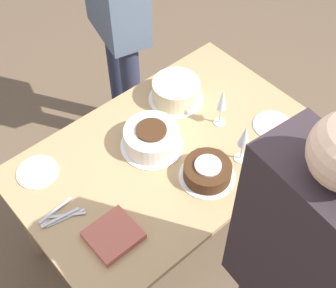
{
  "coord_description": "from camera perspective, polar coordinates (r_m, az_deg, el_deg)",
  "views": [
    {
      "loc": [
        -0.89,
        -1.02,
        2.43
      ],
      "look_at": [
        0.0,
        0.0,
        0.77
      ],
      "focal_mm": 50.0,
      "sensor_mm": 36.0,
      "label": 1
    }
  ],
  "objects": [
    {
      "name": "ground_plane",
      "position": [
        2.78,
        0.0,
        -10.14
      ],
      "size": [
        12.0,
        12.0,
        0.0
      ],
      "primitive_type": "plane",
      "color": "brown"
    },
    {
      "name": "dining_table",
      "position": [
        2.27,
        0.0,
        -2.59
      ],
      "size": [
        1.41,
        0.88,
        0.72
      ],
      "color": "tan",
      "rests_on": "ground_plane"
    },
    {
      "name": "cake_center_white",
      "position": [
        2.16,
        -2.01,
        0.72
      ],
      "size": [
        0.3,
        0.3,
        0.12
      ],
      "color": "white",
      "rests_on": "dining_table"
    },
    {
      "name": "cake_front_chocolate",
      "position": [
        2.06,
        4.83,
        -3.34
      ],
      "size": [
        0.25,
        0.25,
        0.09
      ],
      "color": "white",
      "rests_on": "dining_table"
    },
    {
      "name": "cake_back_decorated",
      "position": [
        2.36,
        0.99,
        6.46
      ],
      "size": [
        0.28,
        0.28,
        0.11
      ],
      "color": "white",
      "rests_on": "dining_table"
    },
    {
      "name": "wine_glass_near",
      "position": [
        2.19,
        6.6,
        5.23
      ],
      "size": [
        0.06,
        0.06,
        0.22
      ],
      "color": "silver",
      "rests_on": "dining_table"
    },
    {
      "name": "wine_glass_far",
      "position": [
        2.06,
        9.3,
        0.83
      ],
      "size": [
        0.06,
        0.06,
        0.22
      ],
      "color": "silver",
      "rests_on": "dining_table"
    },
    {
      "name": "dessert_plate_left",
      "position": [
        2.18,
        -15.63,
        -3.3
      ],
      "size": [
        0.19,
        0.19,
        0.01
      ],
      "color": "white",
      "rests_on": "dining_table"
    },
    {
      "name": "dessert_plate_right",
      "position": [
        2.33,
        12.67,
        2.21
      ],
      "size": [
        0.19,
        0.19,
        0.01
      ],
      "color": "white",
      "rests_on": "dining_table"
    },
    {
      "name": "fork_pile",
      "position": [
        2.03,
        -12.98,
        -8.36
      ],
      "size": [
        0.19,
        0.12,
        0.01
      ],
      "color": "silver",
      "rests_on": "dining_table"
    },
    {
      "name": "napkin_stack",
      "position": [
        1.93,
        -6.7,
        -10.97
      ],
      "size": [
        0.2,
        0.18,
        0.03
      ],
      "color": "#B75B4C",
      "rests_on": "dining_table"
    },
    {
      "name": "person_cutting",
      "position": [
        1.58,
        15.14,
        -14.11
      ],
      "size": [
        0.26,
        0.42,
        1.72
      ],
      "rotation": [
        0.0,
        0.0,
        1.47
      ],
      "color": "#2D334C",
      "rests_on": "ground_plane"
    }
  ]
}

